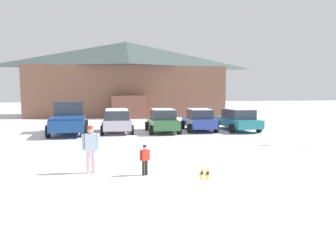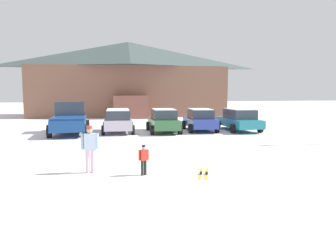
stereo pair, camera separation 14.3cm
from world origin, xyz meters
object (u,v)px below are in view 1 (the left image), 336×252
Objects in this scene: parked_blue_hatchback at (199,120)px; skier_adult_in_blue_parka at (91,147)px; ski_lodge at (127,78)px; parked_teal_hatchback at (237,119)px; skier_child_in_red_jacket at (145,158)px; pair_of_skis at (205,174)px; parked_silver_wagon at (117,120)px; pickup_truck at (69,119)px; parked_green_coupe at (162,121)px.

skier_adult_in_blue_parka is (-7.28, -11.14, 0.13)m from parked_blue_hatchback.
ski_lodge is 18.79m from parked_teal_hatchback.
skier_child_in_red_jacket reaches higher than pair_of_skis.
parked_silver_wagon is 11.33m from skier_adult_in_blue_parka.
parked_silver_wagon is 3.23m from pickup_truck.
parked_silver_wagon reaches higher than skier_child_in_red_jacket.
skier_child_in_red_jacket is (0.41, -11.93, -0.29)m from parked_silver_wagon.
pickup_truck reaches higher than skier_adult_in_blue_parka.
ski_lodge is at bearing 103.26° from parked_blue_hatchback.
parked_green_coupe reaches higher than skier_child_in_red_jacket.
parked_silver_wagon is 0.76× the size of pickup_truck.
skier_adult_in_blue_parka is at bearing 159.26° from skier_child_in_red_jacket.
pair_of_skis is (-6.21, -11.68, -0.80)m from parked_teal_hatchback.
parked_blue_hatchback is at bearing 171.67° from parked_teal_hatchback.
parked_teal_hatchback is at bearing -3.42° from parked_silver_wagon.
skier_adult_in_blue_parka is at bearing -112.79° from parked_green_coupe.
parked_green_coupe is 4.05× the size of skier_child_in_red_jacket.
parked_silver_wagon reaches higher than parked_blue_hatchback.
parked_teal_hatchback is 2.87× the size of skier_adult_in_blue_parka.
skier_child_in_red_jacket is at bearing -125.96° from parked_teal_hatchback.
parked_green_coupe is at bearing 76.67° from skier_child_in_red_jacket.
parked_green_coupe is at bearing -4.88° from pickup_truck.
skier_child_in_red_jacket is (-2.72, -11.47, -0.24)m from parked_green_coupe.
skier_child_in_red_jacket is (-5.47, -11.82, -0.22)m from parked_blue_hatchback.
ski_lodge is at bearing 83.18° from skier_adult_in_blue_parka.
skier_child_in_red_jacket is 0.63× the size of skier_adult_in_blue_parka.
ski_lodge is at bearing 91.08° from pair_of_skis.
pickup_truck is (-3.23, 0.08, 0.11)m from parked_silver_wagon.
pair_of_skis is (-0.65, -11.73, -0.81)m from parked_green_coupe.
skier_adult_in_blue_parka reaches higher than parked_teal_hatchback.
parked_green_coupe reaches higher than pair_of_skis.
pair_of_skis is at bearing -93.18° from parked_green_coupe.
ski_lodge reaches higher than skier_adult_in_blue_parka.
pickup_truck is 3.44× the size of pair_of_skis.
pair_of_skis is at bearing -7.33° from skier_child_in_red_jacket.
parked_green_coupe is at bearing -86.01° from ski_lodge.
parked_blue_hatchback is 2.59× the size of skier_adult_in_blue_parka.
parked_silver_wagon is 3.93× the size of skier_child_in_red_jacket.
parked_green_coupe is 0.79× the size of pickup_truck.
parked_green_coupe is 6.38m from pickup_truck.
parked_teal_hatchback is 4.57× the size of skier_child_in_red_jacket.
parked_silver_wagon is at bearing 171.52° from parked_green_coupe.
parked_green_coupe is at bearing -8.48° from parked_silver_wagon.
parked_green_coupe is 2.54× the size of skier_adult_in_blue_parka.
ski_lodge is at bearing 83.37° from parked_silver_wagon.
ski_lodge reaches higher than pair_of_skis.
parked_blue_hatchback is (3.95, -16.76, -3.58)m from ski_lodge.
skier_adult_in_blue_parka is at bearing 166.21° from pair_of_skis.
ski_lodge is 28.87m from skier_child_in_red_jacket.
pair_of_skis is at bearing -105.73° from parked_blue_hatchback.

